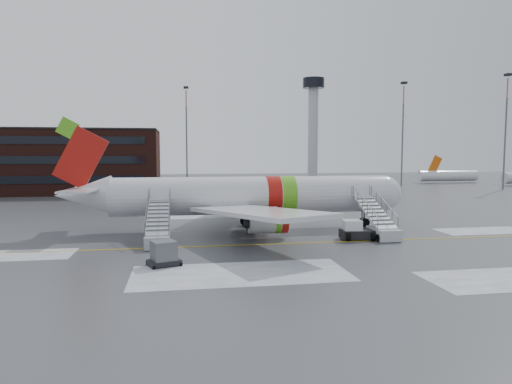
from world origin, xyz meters
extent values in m
plane|color=#494C4F|center=(0.00, 0.00, 0.00)|extent=(260.00, 260.00, 0.00)
cylinder|color=silver|center=(-2.54, 6.72, 3.50)|extent=(28.00, 3.80, 3.80)
sphere|color=silver|center=(11.46, 6.72, 3.50)|extent=(3.80, 3.80, 3.80)
cube|color=black|center=(12.50, 6.72, 4.00)|extent=(1.09, 1.60, 0.97)
cone|color=silver|center=(-18.94, 6.72, 3.75)|extent=(5.20, 3.72, 3.72)
cube|color=#AC130D|center=(-19.04, 6.72, 7.30)|extent=(5.27, 0.30, 6.09)
cube|color=#5CBB1D|center=(-20.14, 6.72, 10.10)|extent=(2.16, 0.26, 2.16)
cube|color=silver|center=(-18.74, 9.32, 4.40)|extent=(3.07, 4.85, 0.18)
cube|color=silver|center=(-18.74, 4.12, 4.40)|extent=(3.07, 4.85, 0.18)
cube|color=silver|center=(-3.54, 15.22, 2.90)|extent=(10.72, 15.97, 1.13)
cube|color=silver|center=(-3.54, -1.78, 2.90)|extent=(10.72, 15.97, 1.13)
cylinder|color=silver|center=(-2.04, 11.92, 1.55)|extent=(3.40, 2.10, 2.10)
cylinder|color=silver|center=(-2.04, 1.52, 1.55)|extent=(3.40, 2.10, 2.10)
cylinder|color=#595B60|center=(9.46, 6.72, 0.90)|extent=(0.20, 0.20, 1.80)
cylinder|color=black|center=(9.46, 6.72, 0.45)|extent=(0.90, 0.56, 0.90)
cylinder|color=black|center=(-3.04, 9.12, 0.45)|extent=(0.90, 0.56, 0.90)
cylinder|color=black|center=(-3.04, 4.32, 0.45)|extent=(0.90, 0.56, 0.90)
cube|color=#B6B8BD|center=(8.24, -0.58, 0.55)|extent=(2.00, 3.20, 1.00)
cube|color=#B6B8BD|center=(8.24, 1.52, 2.23)|extent=(1.90, 5.87, 2.52)
cube|color=#B6B8BD|center=(8.24, 4.82, 3.40)|extent=(1.90, 1.40, 0.15)
cylinder|color=#595B60|center=(8.24, 4.42, 1.70)|extent=(0.16, 0.16, 3.40)
cylinder|color=black|center=(7.34, -1.58, 0.35)|extent=(0.25, 0.70, 0.70)
cylinder|color=black|center=(9.14, 0.42, 0.35)|extent=(0.25, 0.70, 0.70)
cube|color=#A1A3A7|center=(-11.70, -0.58, 0.55)|extent=(2.00, 3.20, 1.00)
cube|color=#A1A3A7|center=(-11.70, 1.52, 2.23)|extent=(1.90, 5.87, 2.52)
cube|color=#A1A3A7|center=(-11.70, 4.82, 3.40)|extent=(1.90, 1.40, 0.15)
cylinder|color=#595B60|center=(-11.70, 4.42, 1.70)|extent=(0.16, 0.16, 3.40)
cylinder|color=black|center=(-12.60, -1.58, 0.35)|extent=(0.25, 0.70, 0.70)
cylinder|color=black|center=(-10.80, 0.42, 0.35)|extent=(0.25, 0.70, 0.70)
cube|color=black|center=(5.93, -0.19, 0.50)|extent=(3.24, 1.93, 0.78)
cube|color=silver|center=(5.38, -0.14, 1.27)|extent=(1.68, 1.68, 1.00)
cube|color=black|center=(5.38, -0.14, 1.66)|extent=(1.45, 1.55, 0.17)
cylinder|color=black|center=(4.76, -0.86, 0.39)|extent=(0.40, 0.80, 0.78)
cylinder|color=black|center=(6.97, -1.06, 0.39)|extent=(0.40, 0.80, 0.78)
cylinder|color=black|center=(4.90, 0.68, 0.39)|extent=(0.40, 0.80, 0.78)
cylinder|color=black|center=(7.11, 0.48, 0.39)|extent=(0.40, 0.80, 0.78)
cube|color=black|center=(-10.97, -7.06, 0.24)|extent=(2.53, 2.19, 0.34)
cube|color=#55585C|center=(-10.97, -7.06, 1.01)|extent=(1.95, 1.89, 1.45)
cylinder|color=black|center=(-11.93, -7.74, 0.14)|extent=(0.26, 0.33, 0.29)
cylinder|color=black|center=(-10.00, -6.39, 0.14)|extent=(0.26, 0.33, 0.29)
cylinder|color=#B2B5BA|center=(30.00, 95.00, 14.00)|extent=(3.00, 3.00, 28.00)
cylinder|color=black|center=(30.00, 95.00, 28.50)|extent=(6.40, 6.40, 3.00)
cylinder|color=#595B60|center=(42.00, 62.00, 9.60)|extent=(0.36, 0.36, 19.20)
cylinder|color=#CC7272|center=(42.00, 62.00, 21.12)|extent=(0.32, 0.32, 4.32)
cube|color=black|center=(42.00, 62.00, 24.00)|extent=(1.20, 1.20, 0.50)
cylinder|color=#595B60|center=(-8.00, 78.00, 9.60)|extent=(0.36, 0.36, 19.20)
cylinder|color=#CC7272|center=(-8.00, 78.00, 21.12)|extent=(0.32, 0.32, 4.32)
cube|color=black|center=(-8.00, 78.00, 24.00)|extent=(1.20, 1.20, 0.50)
cylinder|color=#595B60|center=(58.00, 48.00, 9.60)|extent=(0.36, 0.36, 19.20)
cylinder|color=#CC7272|center=(58.00, 48.00, 21.12)|extent=(0.32, 0.32, 4.32)
cube|color=black|center=(58.00, 48.00, 24.00)|extent=(1.20, 1.20, 0.50)
camera|label=1|loc=(-9.80, -38.65, 7.80)|focal=32.00mm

